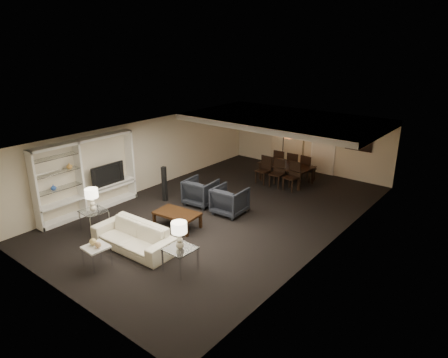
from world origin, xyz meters
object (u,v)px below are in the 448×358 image
vase_blue (53,187)px  chair_nr (291,177)px  table_lamp_right (179,235)px  vase_amber (69,166)px  television (106,174)px  floor_speaker (164,184)px  sofa (133,237)px  side_table_left (95,220)px  table_lamp_left (92,200)px  chair_nm (277,173)px  armchair_left (201,192)px  marble_table (97,256)px  coffee_table (177,220)px  chair_fm (294,165)px  floor_lamp (283,147)px  armchair_right (230,200)px  side_table_right (180,260)px  chair_fr (308,168)px  chair_fl (281,162)px  dining_table (286,173)px  chair_nl (263,170)px  pendant_light (291,134)px

vase_blue → chair_nr: bearing=59.0°
table_lamp_right → vase_amber: size_ratio=3.75×
television → floor_speaker: size_ratio=0.99×
sofa → side_table_left: 1.70m
table_lamp_left → vase_amber: (-1.22, 0.14, 0.72)m
table_lamp_left → chair_nm: size_ratio=0.64×
side_table_left → vase_blue: (-1.22, -0.43, 0.84)m
armchair_left → marble_table: bearing=91.5°
sofa → coffee_table: sofa is taller
chair_nm → chair_fm: 1.30m
chair_nm → television: bearing=-128.0°
floor_lamp → table_lamp_left: bearing=-97.4°
armchair_right → television: size_ratio=0.81×
side_table_right → table_lamp_left: table_lamp_left is taller
side_table_right → chair_fr: size_ratio=0.62×
chair_fl → floor_lamp: 1.10m
side_table_left → chair_fl: (1.59, 7.55, 0.21)m
sofa → coffee_table: bearing=87.9°
dining_table → chair_nl: (-0.60, -0.65, 0.17)m
armchair_right → floor_lamp: bearing=-80.7°
vase_blue → chair_fl: size_ratio=0.16×
vase_amber → chair_fm: bearing=65.3°
vase_amber → marble_table: bearing=-23.1°
pendant_light → coffee_table: size_ratio=0.41×
marble_table → vase_blue: (-2.92, 0.67, 0.88)m
side_table_right → chair_nl: (-1.81, 6.25, 0.21)m
side_table_left → television: bearing=131.9°
side_table_left → dining_table: dining_table is taller
table_lamp_left → marble_table: size_ratio=1.24×
chair_nm → chair_fr: bearing=61.7°
chair_nl → chair_fm: 1.43m
side_table_right → chair_fm: (-1.21, 7.55, 0.21)m
vase_amber → dining_table: vase_amber is taller
sofa → marble_table: sofa is taller
armchair_left → dining_table: 3.76m
pendant_light → vase_amber: size_ratio=2.94×
vase_blue → dining_table: vase_blue is taller
pendant_light → television: bearing=-123.3°
vase_blue → pendant_light: bearing=63.4°
side_table_right → chair_fr: bearing=94.6°
armchair_right → chair_nl: 3.03m
side_table_left → floor_speaker: (-0.04, 2.77, 0.30)m
pendant_light → chair_nr: (0.40, -0.54, -1.41)m
chair_fm → chair_fr: same height
table_lamp_left → television: 1.79m
chair_fm → chair_fl: bearing=-2.6°
pendant_light → table_lamp_left: 7.26m
pendant_light → armchair_left: size_ratio=0.54×
floor_lamp → coffee_table: bearing=-85.1°
floor_speaker → chair_fm: bearing=52.8°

